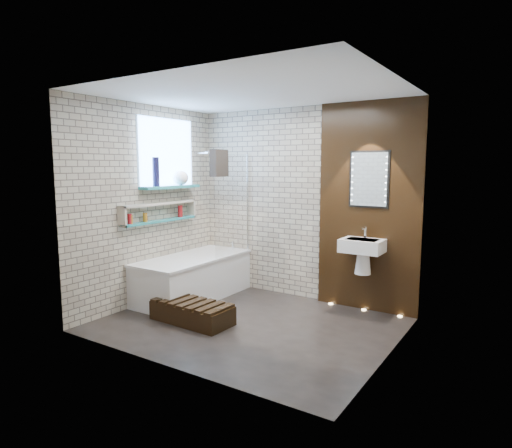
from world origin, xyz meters
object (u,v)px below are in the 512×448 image
Objects in this scene: bathtub at (193,277)px; washbasin at (362,251)px; bath_screen at (232,205)px; led_mirror at (369,179)px; walnut_step at (192,313)px.

washbasin reaches higher than bathtub.
bath_screen is 2.41× the size of washbasin.
bath_screen is 1.89m from led_mirror.
led_mirror is at bearing 19.78° from bathtub.
led_mirror reaches higher than bath_screen.
bathtub is 1.78× the size of walnut_step.
bath_screen reaches higher than bathtub.
bath_screen is 2.00× the size of led_mirror.
led_mirror reaches higher than bathtub.
washbasin reaches higher than walnut_step.
bath_screen is 1.43× the size of walnut_step.
walnut_step is (0.27, -1.19, -1.17)m from bath_screen.
walnut_step is at bearing -50.20° from bathtub.
washbasin is at bearing 5.78° from bath_screen.
bathtub is 1.14m from bath_screen.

